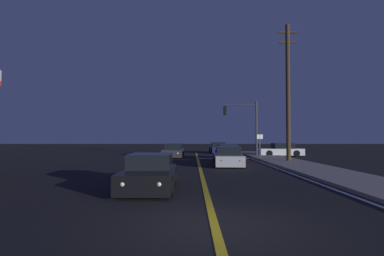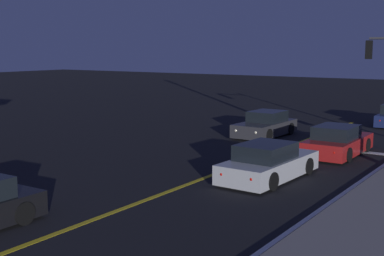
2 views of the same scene
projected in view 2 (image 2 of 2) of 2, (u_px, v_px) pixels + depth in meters
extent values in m
cube|color=gray|center=(382.00, 222.00, 14.26)|extent=(3.20, 40.91, 0.15)
cube|color=gold|center=(178.00, 188.00, 17.99)|extent=(0.20, 38.64, 0.01)
cube|color=white|center=(316.00, 213.00, 15.29)|extent=(0.16, 38.64, 0.01)
cube|color=white|center=(345.00, 150.00, 24.67)|extent=(5.14, 0.50, 0.01)
cube|color=#2D2D33|center=(265.00, 128.00, 28.57)|extent=(1.95, 4.28, 0.68)
cube|color=black|center=(267.00, 116.00, 28.69)|extent=(1.64, 1.99, 0.60)
cylinder|color=black|center=(268.00, 135.00, 27.03)|extent=(0.23, 0.64, 0.64)
cylinder|color=black|center=(239.00, 132.00, 28.02)|extent=(0.23, 0.64, 0.64)
cylinder|color=black|center=(290.00, 129.00, 29.16)|extent=(0.23, 0.64, 0.64)
cylinder|color=black|center=(262.00, 126.00, 30.15)|extent=(0.23, 0.64, 0.64)
sphere|color=#FFF4CC|center=(256.00, 132.00, 26.56)|extent=(0.18, 0.18, 0.18)
sphere|color=#FFF4CC|center=(236.00, 130.00, 27.22)|extent=(0.18, 0.18, 0.18)
sphere|color=red|center=(291.00, 123.00, 29.91)|extent=(0.14, 0.14, 0.14)
sphere|color=red|center=(273.00, 121.00, 30.56)|extent=(0.14, 0.14, 0.14)
cylinder|color=black|center=(23.00, 213.00, 14.21)|extent=(0.22, 0.64, 0.64)
sphere|color=red|center=(38.00, 198.00, 14.96)|extent=(0.14, 0.14, 0.14)
sphere|color=red|center=(11.00, 192.00, 15.58)|extent=(0.14, 0.14, 0.14)
cube|color=maroon|center=(338.00, 145.00, 23.57)|extent=(1.90, 4.46, 0.68)
cube|color=black|center=(336.00, 132.00, 23.26)|extent=(1.63, 2.06, 0.60)
cylinder|color=black|center=(329.00, 141.00, 25.20)|extent=(0.22, 0.64, 0.64)
cylinder|color=black|center=(366.00, 145.00, 24.24)|extent=(0.22, 0.64, 0.64)
cylinder|color=black|center=(307.00, 150.00, 22.93)|extent=(0.22, 0.64, 0.64)
cylinder|color=black|center=(348.00, 155.00, 21.96)|extent=(0.22, 0.64, 0.64)
sphere|color=#FFF4CC|center=(341.00, 135.00, 25.66)|extent=(0.18, 0.18, 0.18)
sphere|color=#FFF4CC|center=(365.00, 138.00, 25.02)|extent=(0.18, 0.18, 0.18)
sphere|color=red|center=(307.00, 150.00, 22.08)|extent=(0.14, 0.14, 0.14)
sphere|color=red|center=(335.00, 153.00, 21.44)|extent=(0.14, 0.14, 0.14)
cylinder|color=black|center=(378.00, 122.00, 31.76)|extent=(0.24, 0.65, 0.64)
sphere|color=red|center=(380.00, 121.00, 30.92)|extent=(0.14, 0.14, 0.14)
cube|color=#B2B5BA|center=(269.00, 167.00, 19.24)|extent=(2.05, 4.68, 0.68)
cube|color=black|center=(266.00, 152.00, 18.93)|extent=(1.68, 2.18, 0.60)
cylinder|color=black|center=(267.00, 160.00, 20.90)|extent=(0.25, 0.65, 0.64)
cylinder|color=black|center=(308.00, 166.00, 19.89)|extent=(0.25, 0.65, 0.64)
cylinder|color=black|center=(228.00, 174.00, 18.62)|extent=(0.25, 0.65, 0.64)
cylinder|color=black|center=(272.00, 181.00, 17.61)|extent=(0.25, 0.65, 0.64)
sphere|color=#FFF4CC|center=(283.00, 153.00, 21.35)|extent=(0.18, 0.18, 0.18)
sphere|color=#FFF4CC|center=(309.00, 156.00, 20.68)|extent=(0.18, 0.18, 0.18)
sphere|color=red|center=(222.00, 174.00, 17.77)|extent=(0.14, 0.14, 0.14)
sphere|color=red|center=(252.00, 179.00, 17.09)|extent=(0.14, 0.14, 0.14)
cube|color=black|center=(369.00, 50.00, 25.75)|extent=(0.28, 0.28, 0.90)
sphere|color=red|center=(369.00, 44.00, 25.71)|extent=(0.22, 0.22, 0.22)
sphere|color=#4C2D05|center=(369.00, 50.00, 25.75)|extent=(0.22, 0.22, 0.22)
sphere|color=#0A3814|center=(369.00, 55.00, 25.79)|extent=(0.22, 0.22, 0.22)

